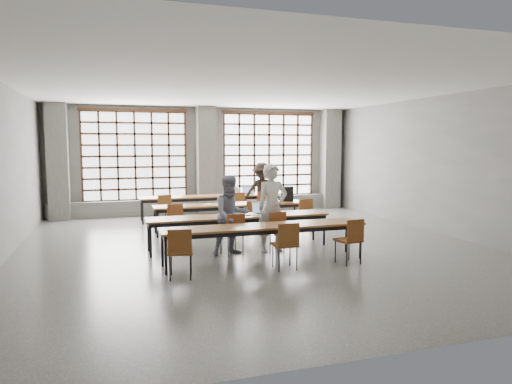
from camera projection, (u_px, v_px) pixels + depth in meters
floor at (253, 246)px, 10.20m from camera, size 11.00×11.00×0.00m
ceiling at (252, 87)px, 9.84m from camera, size 11.00×11.00×0.00m
wall_back at (205, 160)px, 15.24m from camera, size 10.00×0.00×10.00m
wall_front at (405, 195)px, 4.80m from camera, size 10.00×0.00×10.00m
wall_right at (442, 165)px, 11.51m from camera, size 0.00×11.00×11.00m
column_left at (58, 162)px, 13.63m from camera, size 0.60×0.55×3.50m
column_mid at (206, 160)px, 14.97m from camera, size 0.60×0.55×3.50m
column_right at (330, 159)px, 16.31m from camera, size 0.60×0.55×3.50m
window_left at (135, 156)px, 14.48m from camera, size 3.32×0.12×3.00m
window_right at (269, 155)px, 15.82m from camera, size 3.32×0.12×3.00m
sill_ledge at (206, 205)px, 15.21m from camera, size 9.80×0.35×0.50m
desk_row_a at (207, 198)px, 13.79m from camera, size 4.00×0.70×0.73m
desk_row_b at (231, 206)px, 11.92m from camera, size 4.00×0.70×0.73m
desk_row_c at (239, 218)px, 9.97m from camera, size 4.00×0.70×0.73m
desk_row_d at (265, 229)px, 8.76m from camera, size 4.00×0.70×0.73m
chair_back_left at (163, 206)px, 12.80m from camera, size 0.53×0.53×0.88m
chair_back_mid at (238, 204)px, 13.44m from camera, size 0.48×0.48×0.88m
chair_back_right at (263, 202)px, 13.68m from camera, size 0.49×0.49×0.88m
chair_mid_left at (173, 218)px, 10.87m from camera, size 0.53×0.53×0.88m
chair_mid_centre at (252, 214)px, 11.45m from camera, size 0.44×0.44×0.88m
chair_mid_right at (304, 211)px, 11.87m from camera, size 0.44×0.44×0.88m
chair_front_left at (234, 230)px, 9.31m from camera, size 0.50×0.50×0.88m
chair_front_right at (275, 227)px, 9.58m from camera, size 0.49×0.50×0.88m
chair_near_left at (180, 248)px, 7.67m from camera, size 0.49×0.49×0.88m
chair_near_mid at (286, 241)px, 8.24m from camera, size 0.42×0.43×0.88m
chair_near_right at (351, 237)px, 8.63m from camera, size 0.49×0.50×0.88m
student_male at (272, 208)px, 9.65m from camera, size 0.72×0.50×1.87m
student_female at (231, 215)px, 9.39m from camera, size 0.88×0.74×1.65m
student_back at (262, 191)px, 13.77m from camera, size 1.27×0.99×1.72m
laptop_front at (261, 211)px, 10.23m from camera, size 0.37×0.32×0.26m
laptop_back at (249, 192)px, 14.29m from camera, size 0.37×0.32×0.26m
mouse at (280, 213)px, 10.23m from camera, size 0.10×0.07×0.04m
green_box at (236, 213)px, 10.02m from camera, size 0.27×0.17×0.09m
phone at (248, 215)px, 9.93m from camera, size 0.14×0.08×0.01m
paper_sheet_a at (208, 204)px, 11.78m from camera, size 0.36×0.33×0.00m
paper_sheet_b at (220, 204)px, 11.77m from camera, size 0.32×0.24×0.00m
paper_sheet_c at (234, 204)px, 11.94m from camera, size 0.35×0.29×0.00m
backpack at (287, 194)px, 12.41m from camera, size 0.36×0.28×0.40m
plastic_bag at (235, 190)px, 14.09m from camera, size 0.27×0.21×0.29m
red_pouch at (180, 249)px, 7.75m from camera, size 0.20×0.09×0.06m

